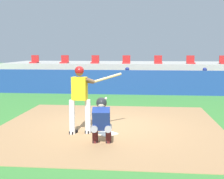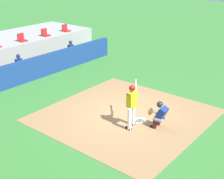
{
  "view_description": "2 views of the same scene",
  "coord_description": "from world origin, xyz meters",
  "px_view_note": "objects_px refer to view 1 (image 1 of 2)",
  "views": [
    {
      "loc": [
        0.9,
        -8.56,
        2.23
      ],
      "look_at": [
        0.0,
        0.7,
        1.0
      ],
      "focal_mm": 48.74,
      "sensor_mm": 36.0,
      "label": 1
    },
    {
      "loc": [
        -9.73,
        -7.15,
        6.17
      ],
      "look_at": [
        0.0,
        0.7,
        1.0
      ],
      "focal_mm": 51.0,
      "sensor_mm": 36.0,
      "label": 2
    }
  ],
  "objects_px": {
    "stadium_seat_3": "(126,61)",
    "stadium_seat_4": "(158,61)",
    "stadium_seat_5": "(191,61)",
    "home_plate": "(106,133)",
    "catcher_crouched": "(101,119)",
    "stadium_seat_2": "(95,61)",
    "batter_at_plate": "(81,95)",
    "dugout_player_1": "(205,80)",
    "stadium_seat_6": "(224,62)",
    "dugout_player_0": "(127,79)",
    "stadium_seat_0": "(35,61)",
    "stadium_seat_1": "(65,61)"
  },
  "relations": [
    {
      "from": "stadium_seat_1",
      "to": "stadium_seat_3",
      "type": "relative_size",
      "value": 1.0
    },
    {
      "from": "home_plate",
      "to": "catcher_crouched",
      "type": "distance_m",
      "value": 1.04
    },
    {
      "from": "stadium_seat_3",
      "to": "stadium_seat_4",
      "type": "xyz_separation_m",
      "value": [
        1.86,
        0.0,
        0.0
      ]
    },
    {
      "from": "catcher_crouched",
      "to": "stadium_seat_4",
      "type": "xyz_separation_m",
      "value": [
        1.88,
        11.04,
        0.93
      ]
    },
    {
      "from": "dugout_player_0",
      "to": "stadium_seat_3",
      "type": "xyz_separation_m",
      "value": [
        -0.15,
        2.03,
        0.86
      ]
    },
    {
      "from": "dugout_player_0",
      "to": "stadium_seat_4",
      "type": "bearing_deg",
      "value": 49.98
    },
    {
      "from": "stadium_seat_2",
      "to": "stadium_seat_5",
      "type": "distance_m",
      "value": 5.57
    },
    {
      "from": "catcher_crouched",
      "to": "stadium_seat_1",
      "type": "height_order",
      "value": "stadium_seat_1"
    },
    {
      "from": "home_plate",
      "to": "stadium_seat_1",
      "type": "xyz_separation_m",
      "value": [
        -3.71,
        10.18,
        1.51
      ]
    },
    {
      "from": "home_plate",
      "to": "dugout_player_1",
      "type": "distance_m",
      "value": 9.16
    },
    {
      "from": "dugout_player_1",
      "to": "stadium_seat_3",
      "type": "relative_size",
      "value": 2.71
    },
    {
      "from": "dugout_player_1",
      "to": "stadium_seat_1",
      "type": "bearing_deg",
      "value": 165.48
    },
    {
      "from": "batter_at_plate",
      "to": "dugout_player_1",
      "type": "relative_size",
      "value": 1.39
    },
    {
      "from": "stadium_seat_0",
      "to": "stadium_seat_1",
      "type": "distance_m",
      "value": 1.86
    },
    {
      "from": "stadium_seat_5",
      "to": "dugout_player_1",
      "type": "bearing_deg",
      "value": -78.07
    },
    {
      "from": "stadium_seat_3",
      "to": "stadium_seat_5",
      "type": "height_order",
      "value": "same"
    },
    {
      "from": "stadium_seat_6",
      "to": "stadium_seat_1",
      "type": "bearing_deg",
      "value": 180.0
    },
    {
      "from": "catcher_crouched",
      "to": "stadium_seat_0",
      "type": "xyz_separation_m",
      "value": [
        -5.55,
        11.04,
        0.93
      ]
    },
    {
      "from": "catcher_crouched",
      "to": "stadium_seat_2",
      "type": "height_order",
      "value": "stadium_seat_2"
    },
    {
      "from": "catcher_crouched",
      "to": "dugout_player_0",
      "type": "distance_m",
      "value": 9.01
    },
    {
      "from": "stadium_seat_4",
      "to": "batter_at_plate",
      "type": "bearing_deg",
      "value": -103.93
    },
    {
      "from": "stadium_seat_2",
      "to": "stadium_seat_3",
      "type": "xyz_separation_m",
      "value": [
        1.86,
        0.0,
        0.0
      ]
    },
    {
      "from": "dugout_player_0",
      "to": "stadium_seat_0",
      "type": "relative_size",
      "value": 2.71
    },
    {
      "from": "stadium_seat_4",
      "to": "stadium_seat_6",
      "type": "bearing_deg",
      "value": 0.0
    },
    {
      "from": "dugout_player_1",
      "to": "stadium_seat_5",
      "type": "bearing_deg",
      "value": 101.93
    },
    {
      "from": "home_plate",
      "to": "catcher_crouched",
      "type": "bearing_deg",
      "value": -91.55
    },
    {
      "from": "stadium_seat_3",
      "to": "dugout_player_0",
      "type": "bearing_deg",
      "value": -85.83
    },
    {
      "from": "home_plate",
      "to": "stadium_seat_2",
      "type": "xyz_separation_m",
      "value": [
        -1.86,
        10.18,
        1.51
      ]
    },
    {
      "from": "batter_at_plate",
      "to": "stadium_seat_1",
      "type": "relative_size",
      "value": 3.76
    },
    {
      "from": "stadium_seat_2",
      "to": "stadium_seat_4",
      "type": "height_order",
      "value": "same"
    },
    {
      "from": "batter_at_plate",
      "to": "stadium_seat_5",
      "type": "distance_m",
      "value": 11.11
    },
    {
      "from": "stadium_seat_1",
      "to": "stadium_seat_4",
      "type": "height_order",
      "value": "same"
    },
    {
      "from": "stadium_seat_5",
      "to": "stadium_seat_6",
      "type": "height_order",
      "value": "same"
    },
    {
      "from": "home_plate",
      "to": "dugout_player_1",
      "type": "bearing_deg",
      "value": 63.03
    },
    {
      "from": "batter_at_plate",
      "to": "dugout_player_1",
      "type": "bearing_deg",
      "value": 59.46
    },
    {
      "from": "stadium_seat_2",
      "to": "stadium_seat_4",
      "type": "relative_size",
      "value": 1.0
    },
    {
      "from": "batter_at_plate",
      "to": "stadium_seat_2",
      "type": "bearing_deg",
      "value": 96.63
    },
    {
      "from": "dugout_player_1",
      "to": "stadium_seat_5",
      "type": "relative_size",
      "value": 2.71
    },
    {
      "from": "stadium_seat_3",
      "to": "stadium_seat_6",
      "type": "distance_m",
      "value": 5.57
    },
    {
      "from": "catcher_crouched",
      "to": "stadium_seat_5",
      "type": "relative_size",
      "value": 3.94
    },
    {
      "from": "catcher_crouched",
      "to": "stadium_seat_3",
      "type": "height_order",
      "value": "stadium_seat_3"
    },
    {
      "from": "stadium_seat_5",
      "to": "stadium_seat_6",
      "type": "relative_size",
      "value": 1.0
    },
    {
      "from": "dugout_player_1",
      "to": "stadium_seat_0",
      "type": "bearing_deg",
      "value": 168.17
    },
    {
      "from": "dugout_player_0",
      "to": "stadium_seat_5",
      "type": "distance_m",
      "value": 4.19
    },
    {
      "from": "stadium_seat_4",
      "to": "catcher_crouched",
      "type": "bearing_deg",
      "value": -99.67
    },
    {
      "from": "catcher_crouched",
      "to": "dugout_player_1",
      "type": "height_order",
      "value": "dugout_player_1"
    },
    {
      "from": "stadium_seat_0",
      "to": "batter_at_plate",
      "type": "bearing_deg",
      "value": -64.34
    },
    {
      "from": "stadium_seat_6",
      "to": "stadium_seat_3",
      "type": "bearing_deg",
      "value": 180.0
    },
    {
      "from": "stadium_seat_4",
      "to": "stadium_seat_6",
      "type": "distance_m",
      "value": 3.71
    },
    {
      "from": "dugout_player_1",
      "to": "stadium_seat_1",
      "type": "relative_size",
      "value": 2.71
    }
  ]
}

